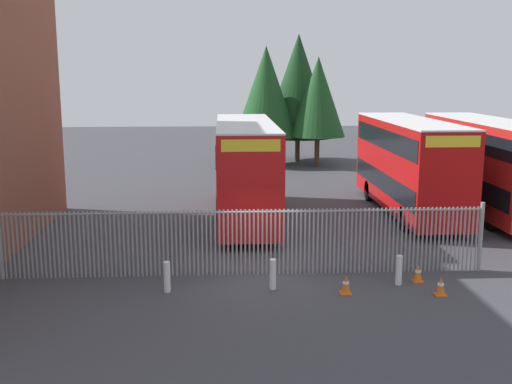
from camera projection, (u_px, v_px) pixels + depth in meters
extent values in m
plane|color=#3D3D42|center=(251.00, 218.00, 28.13)|extent=(100.00, 100.00, 0.00)
cylinder|color=gray|center=(0.00, 246.00, 19.63)|extent=(0.06, 0.06, 2.20)
cylinder|color=gray|center=(4.00, 246.00, 19.63)|extent=(0.06, 0.06, 2.20)
cylinder|color=gray|center=(9.00, 246.00, 19.64)|extent=(0.06, 0.06, 2.20)
cylinder|color=gray|center=(13.00, 246.00, 19.65)|extent=(0.06, 0.06, 2.20)
cylinder|color=gray|center=(18.00, 246.00, 19.66)|extent=(0.06, 0.06, 2.20)
cylinder|color=gray|center=(22.00, 246.00, 19.66)|extent=(0.06, 0.06, 2.20)
cylinder|color=gray|center=(27.00, 246.00, 19.67)|extent=(0.06, 0.06, 2.20)
cylinder|color=gray|center=(31.00, 245.00, 19.68)|extent=(0.06, 0.06, 2.20)
cylinder|color=gray|center=(36.00, 245.00, 19.69)|extent=(0.06, 0.06, 2.20)
cylinder|color=gray|center=(40.00, 245.00, 19.69)|extent=(0.06, 0.06, 2.20)
cylinder|color=gray|center=(45.00, 245.00, 19.70)|extent=(0.06, 0.06, 2.20)
cylinder|color=gray|center=(49.00, 245.00, 19.71)|extent=(0.06, 0.06, 2.20)
cylinder|color=gray|center=(53.00, 245.00, 19.72)|extent=(0.06, 0.06, 2.20)
cylinder|color=gray|center=(58.00, 245.00, 19.72)|extent=(0.06, 0.06, 2.20)
cylinder|color=gray|center=(62.00, 245.00, 19.73)|extent=(0.06, 0.06, 2.20)
cylinder|color=gray|center=(67.00, 245.00, 19.74)|extent=(0.06, 0.06, 2.20)
cylinder|color=gray|center=(71.00, 245.00, 19.75)|extent=(0.06, 0.06, 2.20)
cylinder|color=gray|center=(76.00, 245.00, 19.75)|extent=(0.06, 0.06, 2.20)
cylinder|color=gray|center=(80.00, 245.00, 19.76)|extent=(0.06, 0.06, 2.20)
cylinder|color=gray|center=(84.00, 245.00, 19.77)|extent=(0.06, 0.06, 2.20)
cylinder|color=gray|center=(89.00, 245.00, 19.78)|extent=(0.06, 0.06, 2.20)
cylinder|color=gray|center=(93.00, 245.00, 19.78)|extent=(0.06, 0.06, 2.20)
cylinder|color=gray|center=(98.00, 245.00, 19.79)|extent=(0.06, 0.06, 2.20)
cylinder|color=gray|center=(102.00, 244.00, 19.80)|extent=(0.06, 0.06, 2.20)
cylinder|color=gray|center=(106.00, 244.00, 19.81)|extent=(0.06, 0.06, 2.20)
cylinder|color=gray|center=(111.00, 244.00, 19.81)|extent=(0.06, 0.06, 2.20)
cylinder|color=gray|center=(115.00, 244.00, 19.82)|extent=(0.06, 0.06, 2.20)
cylinder|color=gray|center=(120.00, 244.00, 19.83)|extent=(0.06, 0.06, 2.20)
cylinder|color=gray|center=(124.00, 244.00, 19.84)|extent=(0.06, 0.06, 2.20)
cylinder|color=gray|center=(128.00, 244.00, 19.84)|extent=(0.06, 0.06, 2.20)
cylinder|color=gray|center=(133.00, 244.00, 19.85)|extent=(0.06, 0.06, 2.20)
cylinder|color=gray|center=(137.00, 244.00, 19.86)|extent=(0.06, 0.06, 2.20)
cylinder|color=gray|center=(141.00, 244.00, 19.87)|extent=(0.06, 0.06, 2.20)
cylinder|color=gray|center=(146.00, 244.00, 19.87)|extent=(0.06, 0.06, 2.20)
cylinder|color=gray|center=(150.00, 244.00, 19.88)|extent=(0.06, 0.06, 2.20)
cylinder|color=gray|center=(154.00, 244.00, 19.89)|extent=(0.06, 0.06, 2.20)
cylinder|color=gray|center=(159.00, 244.00, 19.90)|extent=(0.06, 0.06, 2.20)
cylinder|color=gray|center=(163.00, 244.00, 19.90)|extent=(0.06, 0.06, 2.20)
cylinder|color=gray|center=(168.00, 243.00, 19.91)|extent=(0.06, 0.06, 2.20)
cylinder|color=gray|center=(172.00, 243.00, 19.92)|extent=(0.06, 0.06, 2.20)
cylinder|color=gray|center=(176.00, 243.00, 19.93)|extent=(0.06, 0.06, 2.20)
cylinder|color=gray|center=(181.00, 243.00, 19.93)|extent=(0.06, 0.06, 2.20)
cylinder|color=gray|center=(185.00, 243.00, 19.94)|extent=(0.06, 0.06, 2.20)
cylinder|color=gray|center=(189.00, 243.00, 19.95)|extent=(0.06, 0.06, 2.20)
cylinder|color=gray|center=(194.00, 243.00, 19.96)|extent=(0.06, 0.06, 2.20)
cylinder|color=gray|center=(198.00, 243.00, 19.96)|extent=(0.06, 0.06, 2.20)
cylinder|color=gray|center=(202.00, 243.00, 19.97)|extent=(0.06, 0.06, 2.20)
cylinder|color=gray|center=(207.00, 243.00, 19.98)|extent=(0.06, 0.06, 2.20)
cylinder|color=gray|center=(211.00, 243.00, 19.99)|extent=(0.06, 0.06, 2.20)
cylinder|color=gray|center=(215.00, 243.00, 19.99)|extent=(0.06, 0.06, 2.20)
cylinder|color=gray|center=(219.00, 243.00, 20.00)|extent=(0.06, 0.06, 2.20)
cylinder|color=gray|center=(224.00, 243.00, 20.01)|extent=(0.06, 0.06, 2.20)
cylinder|color=gray|center=(228.00, 243.00, 20.02)|extent=(0.06, 0.06, 2.20)
cylinder|color=gray|center=(232.00, 243.00, 20.02)|extent=(0.06, 0.06, 2.20)
cylinder|color=gray|center=(237.00, 242.00, 20.03)|extent=(0.06, 0.06, 2.20)
cylinder|color=gray|center=(241.00, 242.00, 20.04)|extent=(0.06, 0.06, 2.20)
cylinder|color=gray|center=(245.00, 242.00, 20.05)|extent=(0.06, 0.06, 2.20)
cylinder|color=gray|center=(250.00, 242.00, 20.05)|extent=(0.06, 0.06, 2.20)
cylinder|color=gray|center=(254.00, 242.00, 20.06)|extent=(0.06, 0.06, 2.20)
cylinder|color=gray|center=(258.00, 242.00, 20.07)|extent=(0.06, 0.06, 2.20)
cylinder|color=gray|center=(262.00, 242.00, 20.08)|extent=(0.06, 0.06, 2.20)
cylinder|color=gray|center=(267.00, 242.00, 20.08)|extent=(0.06, 0.06, 2.20)
cylinder|color=gray|center=(271.00, 242.00, 20.09)|extent=(0.06, 0.06, 2.20)
cylinder|color=gray|center=(275.00, 242.00, 20.10)|extent=(0.06, 0.06, 2.20)
cylinder|color=gray|center=(279.00, 242.00, 20.11)|extent=(0.06, 0.06, 2.20)
cylinder|color=gray|center=(284.00, 242.00, 20.11)|extent=(0.06, 0.06, 2.20)
cylinder|color=gray|center=(288.00, 242.00, 20.12)|extent=(0.06, 0.06, 2.20)
cylinder|color=gray|center=(292.00, 242.00, 20.13)|extent=(0.06, 0.06, 2.20)
cylinder|color=gray|center=(296.00, 242.00, 20.14)|extent=(0.06, 0.06, 2.20)
cylinder|color=gray|center=(301.00, 242.00, 20.14)|extent=(0.06, 0.06, 2.20)
cylinder|color=gray|center=(305.00, 241.00, 20.15)|extent=(0.06, 0.06, 2.20)
cylinder|color=gray|center=(309.00, 241.00, 20.16)|extent=(0.06, 0.06, 2.20)
cylinder|color=gray|center=(313.00, 241.00, 20.17)|extent=(0.06, 0.06, 2.20)
cylinder|color=gray|center=(318.00, 241.00, 20.17)|extent=(0.06, 0.06, 2.20)
cylinder|color=gray|center=(322.00, 241.00, 20.18)|extent=(0.06, 0.06, 2.20)
cylinder|color=gray|center=(326.00, 241.00, 20.19)|extent=(0.06, 0.06, 2.20)
cylinder|color=gray|center=(330.00, 241.00, 20.20)|extent=(0.06, 0.06, 2.20)
cylinder|color=gray|center=(335.00, 241.00, 20.20)|extent=(0.06, 0.06, 2.20)
cylinder|color=gray|center=(339.00, 241.00, 20.21)|extent=(0.06, 0.06, 2.20)
cylinder|color=gray|center=(343.00, 241.00, 20.22)|extent=(0.06, 0.06, 2.20)
cylinder|color=gray|center=(347.00, 241.00, 20.23)|extent=(0.06, 0.06, 2.20)
cylinder|color=gray|center=(351.00, 241.00, 20.23)|extent=(0.06, 0.06, 2.20)
cylinder|color=gray|center=(356.00, 241.00, 20.24)|extent=(0.06, 0.06, 2.20)
cylinder|color=gray|center=(360.00, 241.00, 20.25)|extent=(0.06, 0.06, 2.20)
cylinder|color=gray|center=(364.00, 241.00, 20.26)|extent=(0.06, 0.06, 2.20)
cylinder|color=gray|center=(368.00, 241.00, 20.26)|extent=(0.06, 0.06, 2.20)
cylinder|color=gray|center=(372.00, 240.00, 20.27)|extent=(0.06, 0.06, 2.20)
cylinder|color=gray|center=(377.00, 240.00, 20.28)|extent=(0.06, 0.06, 2.20)
cylinder|color=gray|center=(381.00, 240.00, 20.29)|extent=(0.06, 0.06, 2.20)
cylinder|color=gray|center=(385.00, 240.00, 20.29)|extent=(0.06, 0.06, 2.20)
cylinder|color=gray|center=(389.00, 240.00, 20.30)|extent=(0.06, 0.06, 2.20)
cylinder|color=gray|center=(393.00, 240.00, 20.31)|extent=(0.06, 0.06, 2.20)
cylinder|color=gray|center=(398.00, 240.00, 20.32)|extent=(0.06, 0.06, 2.20)
cylinder|color=gray|center=(402.00, 240.00, 20.32)|extent=(0.06, 0.06, 2.20)
cylinder|color=gray|center=(406.00, 240.00, 20.33)|extent=(0.06, 0.06, 2.20)
cylinder|color=gray|center=(410.00, 240.00, 20.34)|extent=(0.06, 0.06, 2.20)
cylinder|color=gray|center=(414.00, 240.00, 20.35)|extent=(0.06, 0.06, 2.20)
cylinder|color=gray|center=(418.00, 240.00, 20.35)|extent=(0.06, 0.06, 2.20)
cylinder|color=gray|center=(423.00, 240.00, 20.36)|extent=(0.06, 0.06, 2.20)
cylinder|color=gray|center=(427.00, 240.00, 20.37)|extent=(0.06, 0.06, 2.20)
cylinder|color=gray|center=(431.00, 240.00, 20.38)|extent=(0.06, 0.06, 2.20)
cylinder|color=gray|center=(435.00, 240.00, 20.38)|extent=(0.06, 0.06, 2.20)
cylinder|color=gray|center=(439.00, 239.00, 20.39)|extent=(0.06, 0.06, 2.20)
cylinder|color=gray|center=(443.00, 239.00, 20.40)|extent=(0.06, 0.06, 2.20)
cylinder|color=gray|center=(447.00, 239.00, 20.41)|extent=(0.06, 0.06, 2.20)
cylinder|color=gray|center=(452.00, 239.00, 20.41)|extent=(0.06, 0.06, 2.20)
cylinder|color=gray|center=(456.00, 239.00, 20.42)|extent=(0.06, 0.06, 2.20)
cylinder|color=gray|center=(460.00, 239.00, 20.43)|extent=(0.06, 0.06, 2.20)
cylinder|color=gray|center=(464.00, 239.00, 20.44)|extent=(0.06, 0.06, 2.20)
cylinder|color=gray|center=(468.00, 239.00, 20.44)|extent=(0.06, 0.06, 2.20)
cylinder|color=gray|center=(472.00, 239.00, 20.45)|extent=(0.06, 0.06, 2.20)
cylinder|color=gray|center=(476.00, 239.00, 20.46)|extent=(0.06, 0.06, 2.20)
cylinder|color=gray|center=(480.00, 239.00, 20.47)|extent=(0.06, 0.06, 2.20)
cylinder|color=gray|center=(245.00, 212.00, 19.85)|extent=(15.74, 0.07, 0.07)
cylinder|color=gray|center=(0.00, 244.00, 19.61)|extent=(0.14, 0.14, 2.35)
cylinder|color=gray|center=(481.00, 237.00, 20.45)|extent=(0.14, 0.14, 2.35)
cube|color=#B70C0C|center=(409.00, 164.00, 28.80)|extent=(2.50, 10.80, 4.00)
cube|color=black|center=(408.00, 181.00, 28.95)|extent=(2.54, 10.37, 0.90)
cube|color=black|center=(410.00, 139.00, 28.57)|extent=(2.54, 10.37, 0.90)
cube|color=yellow|center=(453.00, 141.00, 23.24)|extent=(2.12, 0.12, 0.44)
cube|color=silver|center=(411.00, 121.00, 28.41)|extent=(2.50, 10.80, 0.08)
cylinder|color=black|center=(404.00, 219.00, 25.81)|extent=(0.30, 1.04, 1.04)
cylinder|color=black|center=(456.00, 218.00, 25.92)|extent=(0.30, 1.04, 1.04)
cylinder|color=black|center=(369.00, 191.00, 32.00)|extent=(0.30, 1.04, 1.04)
cylinder|color=black|center=(411.00, 190.00, 32.12)|extent=(0.30, 1.04, 1.04)
cube|color=red|center=(245.00, 168.00, 27.47)|extent=(2.50, 10.80, 4.00)
cube|color=black|center=(245.00, 186.00, 27.62)|extent=(2.54, 10.37, 0.90)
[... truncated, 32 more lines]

